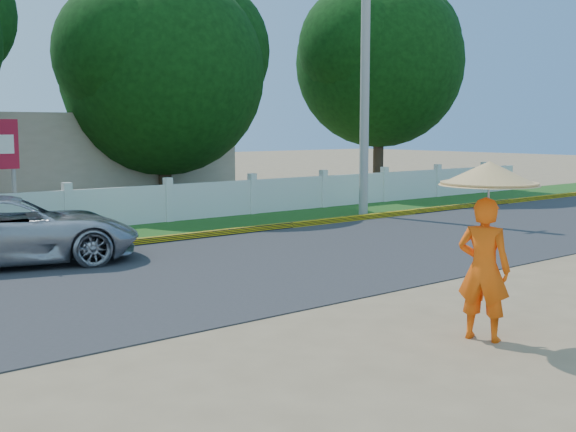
# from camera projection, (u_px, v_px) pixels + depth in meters

# --- Properties ---
(ground) EXTENTS (120.00, 120.00, 0.00)m
(ground) POSITION_uv_depth(u_px,v_px,m) (375.00, 319.00, 10.36)
(ground) COLOR #9E8460
(ground) RESTS_ON ground
(road) EXTENTS (60.00, 7.00, 0.02)m
(road) POSITION_uv_depth(u_px,v_px,m) (206.00, 270.00, 13.83)
(road) COLOR #38383A
(road) RESTS_ON ground
(grass_verge) EXTENTS (60.00, 3.50, 0.03)m
(grass_verge) POSITION_uv_depth(u_px,v_px,m) (92.00, 238.00, 17.88)
(grass_verge) COLOR #2D601E
(grass_verge) RESTS_ON ground
(curb) EXTENTS (40.00, 0.18, 0.16)m
(curb) POSITION_uv_depth(u_px,v_px,m) (122.00, 244.00, 16.56)
(curb) COLOR yellow
(curb) RESTS_ON ground
(fence) EXTENTS (40.00, 0.10, 1.10)m
(fence) POSITION_uv_depth(u_px,v_px,m) (68.00, 211.00, 18.93)
(fence) COLOR silver
(fence) RESTS_ON ground
(building_near) EXTENTS (10.00, 6.00, 3.20)m
(building_near) POSITION_uv_depth(u_px,v_px,m) (73.00, 159.00, 25.92)
(building_near) COLOR #B7AD99
(building_near) RESTS_ON ground
(utility_pole) EXTENTS (0.28, 0.28, 8.13)m
(utility_pole) POSITION_uv_depth(u_px,v_px,m) (365.00, 83.00, 21.98)
(utility_pole) COLOR #9C9C99
(utility_pole) RESTS_ON ground
(vehicle) EXTENTS (5.42, 3.54, 1.39)m
(vehicle) POSITION_uv_depth(u_px,v_px,m) (11.00, 230.00, 14.38)
(vehicle) COLOR #AEAFB6
(vehicle) RESTS_ON ground
(monk_with_parasol) EXTENTS (1.27, 1.27, 2.31)m
(monk_with_parasol) POSITION_uv_depth(u_px,v_px,m) (486.00, 224.00, 9.19)
(monk_with_parasol) COLOR #FC570D
(monk_with_parasol) RESTS_ON ground
(tree_row) EXTENTS (35.58, 7.81, 8.92)m
(tree_row) POSITION_uv_depth(u_px,v_px,m) (120.00, 61.00, 22.77)
(tree_row) COLOR #473828
(tree_row) RESTS_ON ground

